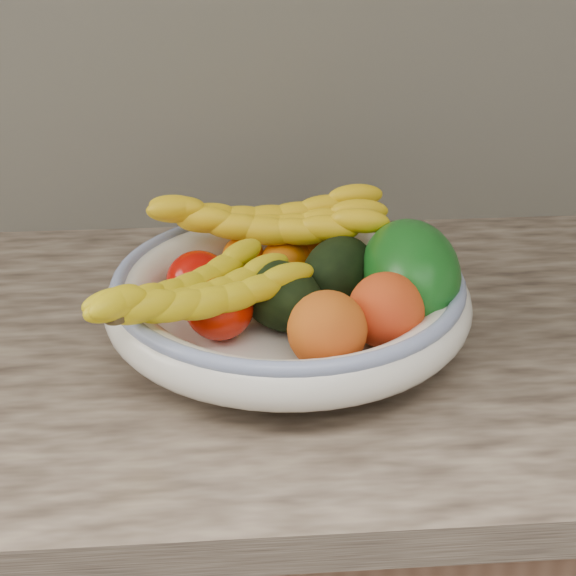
{
  "coord_description": "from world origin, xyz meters",
  "views": [
    {
      "loc": [
        -0.06,
        0.83,
        1.39
      ],
      "look_at": [
        0.0,
        1.66,
        0.96
      ],
      "focal_mm": 55.0,
      "sensor_mm": 36.0,
      "label": 1
    }
  ],
  "objects_px": {
    "banana_bunch_back": "(267,228)",
    "fruit_bowl": "(288,298)",
    "banana_bunch_front": "(195,300)",
    "green_mango": "(410,273)"
  },
  "relations": [
    {
      "from": "banana_bunch_back",
      "to": "fruit_bowl",
      "type": "bearing_deg",
      "value": -76.05
    },
    {
      "from": "fruit_bowl",
      "to": "banana_bunch_front",
      "type": "distance_m",
      "value": 0.12
    },
    {
      "from": "green_mango",
      "to": "banana_bunch_front",
      "type": "distance_m",
      "value": 0.23
    },
    {
      "from": "green_mango",
      "to": "banana_bunch_back",
      "type": "xyz_separation_m",
      "value": [
        -0.15,
        0.11,
        0.01
      ]
    },
    {
      "from": "fruit_bowl",
      "to": "banana_bunch_back",
      "type": "distance_m",
      "value": 0.11
    },
    {
      "from": "banana_bunch_back",
      "to": "banana_bunch_front",
      "type": "bearing_deg",
      "value": -111.98
    },
    {
      "from": "fruit_bowl",
      "to": "green_mango",
      "type": "height_order",
      "value": "green_mango"
    },
    {
      "from": "fruit_bowl",
      "to": "green_mango",
      "type": "bearing_deg",
      "value": -3.04
    },
    {
      "from": "fruit_bowl",
      "to": "banana_bunch_back",
      "type": "relative_size",
      "value": 1.36
    },
    {
      "from": "banana_bunch_back",
      "to": "green_mango",
      "type": "bearing_deg",
      "value": -31.49
    }
  ]
}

